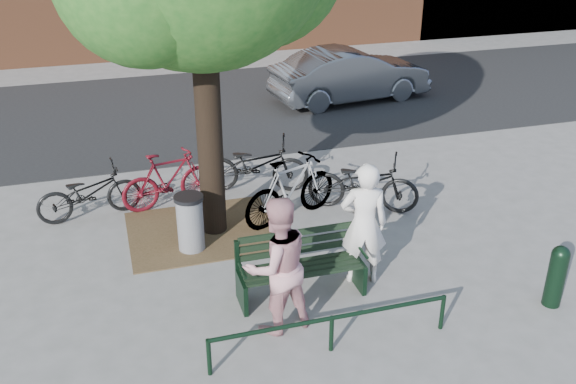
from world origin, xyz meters
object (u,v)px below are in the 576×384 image
object	(u,v)px
parked_car	(350,75)
person_left	(364,224)
bollard	(557,274)
bicycle_c	(255,165)
park_bench	(300,263)
litter_bin	(190,223)
person_right	(277,266)

from	to	relation	value
parked_car	person_left	bearing A→B (deg)	151.96
bollard	parked_car	xyz separation A→B (m)	(0.72, 9.27, 0.20)
bicycle_c	parked_car	size ratio (longest dim) A/B	0.47
person_left	bollard	xyz separation A→B (m)	(2.25, -1.31, -0.43)
person_left	bicycle_c	world-z (taller)	person_left
park_bench	litter_bin	size ratio (longest dim) A/B	1.89
person_right	bollard	distance (m)	3.77
person_right	bicycle_c	distance (m)	4.11
park_bench	litter_bin	xyz separation A→B (m)	(-1.25, 1.62, -0.01)
person_left	parked_car	distance (m)	8.50
park_bench	litter_bin	world-z (taller)	park_bench
park_bench	person_left	distance (m)	1.05
bollard	bicycle_c	distance (m)	5.51
person_left	litter_bin	world-z (taller)	person_left
parked_car	bollard	bearing A→B (deg)	167.97
park_bench	bollard	world-z (taller)	park_bench
person_right	parked_car	distance (m)	9.73
bollard	parked_car	bearing A→B (deg)	85.57
bicycle_c	bollard	bearing A→B (deg)	-130.19
litter_bin	parked_car	world-z (taller)	parked_car
person_left	park_bench	bearing A→B (deg)	20.34
park_bench	person_left	world-z (taller)	person_left
park_bench	person_right	distance (m)	0.92
litter_bin	bicycle_c	bearing A→B (deg)	50.42
park_bench	bollard	distance (m)	3.43
bollard	parked_car	size ratio (longest dim) A/B	0.22
litter_bin	parked_car	distance (m)	8.25
bicycle_c	parked_car	distance (m)	5.94
person_right	parked_car	world-z (taller)	person_right
person_left	bollard	size ratio (longest dim) A/B	2.01
park_bench	person_right	xyz separation A→B (m)	(-0.50, -0.63, 0.44)
litter_bin	bicycle_c	world-z (taller)	bicycle_c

